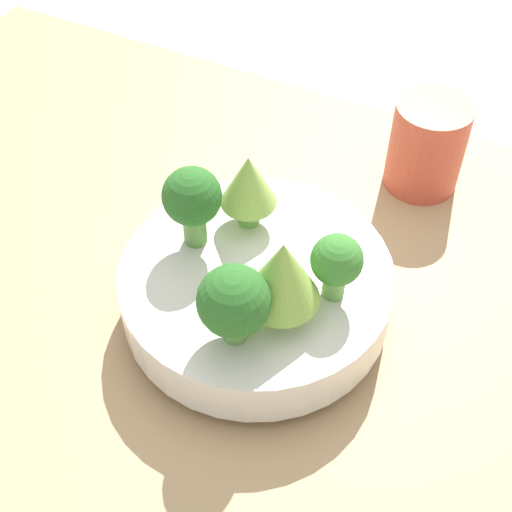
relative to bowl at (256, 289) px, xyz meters
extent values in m
plane|color=beige|center=(-0.01, -0.04, -0.08)|extent=(6.00, 6.00, 0.00)
cube|color=tan|center=(-0.01, -0.04, -0.06)|extent=(1.18, 0.64, 0.05)
cylinder|color=silver|center=(0.00, 0.00, -0.03)|extent=(0.11, 0.11, 0.01)
cylinder|color=silver|center=(0.00, 0.00, 0.00)|extent=(0.25, 0.25, 0.05)
cylinder|color=#6BA34C|center=(-0.07, -0.01, 0.04)|extent=(0.02, 0.02, 0.03)
sphere|color=#387A2D|center=(-0.07, -0.01, 0.07)|extent=(0.05, 0.05, 0.05)
cylinder|color=#7AB256|center=(-0.04, 0.03, 0.04)|extent=(0.02, 0.02, 0.02)
cone|color=#84AD47|center=(-0.04, 0.03, 0.08)|extent=(0.06, 0.06, 0.06)
cylinder|color=#6BA34C|center=(0.03, -0.05, 0.04)|extent=(0.02, 0.02, 0.03)
cone|color=#93B751|center=(0.03, -0.05, 0.08)|extent=(0.05, 0.05, 0.05)
cylinder|color=#609347|center=(0.07, -0.01, 0.05)|extent=(0.02, 0.02, 0.04)
sphere|color=#286023|center=(0.07, -0.01, 0.08)|extent=(0.05, 0.05, 0.05)
cylinder|color=#6BA34C|center=(-0.02, 0.07, 0.04)|extent=(0.02, 0.02, 0.03)
sphere|color=#286023|center=(-0.02, 0.07, 0.07)|extent=(0.06, 0.06, 0.06)
cylinder|color=#C64C38|center=(-0.08, -0.25, 0.02)|extent=(0.08, 0.08, 0.10)
camera|label=1|loc=(-0.19, 0.37, 0.51)|focal=50.00mm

